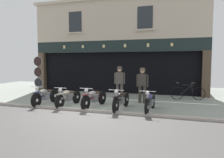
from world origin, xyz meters
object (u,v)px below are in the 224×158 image
(advert_board_near, at_px, (140,65))
(salesman_left, at_px, (120,81))
(motorcycle_center_left, at_px, (68,97))
(shopkeeper_center, at_px, (142,84))
(tyre_sign_pole, at_px, (38,72))
(motorcycle_center_right, at_px, (121,100))
(motorcycle_right, at_px, (150,101))
(leaning_bicycle, at_px, (188,93))
(motorcycle_left, at_px, (46,96))
(motorcycle_center, at_px, (94,98))

(advert_board_near, bearing_deg, salesman_left, -103.88)
(motorcycle_center_left, relative_size, salesman_left, 1.10)
(advert_board_near, bearing_deg, shopkeeper_center, -77.38)
(tyre_sign_pole, height_order, advert_board_near, tyre_sign_pole)
(motorcycle_center_left, distance_m, shopkeeper_center, 3.52)
(motorcycle_center_right, xyz_separation_m, tyre_sign_pole, (-5.79, 2.40, 0.92))
(motorcycle_right, bearing_deg, leaning_bicycle, -112.25)
(salesman_left, bearing_deg, advert_board_near, -110.82)
(shopkeeper_center, bearing_deg, leaning_bicycle, -142.82)
(motorcycle_right, distance_m, leaning_bicycle, 3.61)
(motorcycle_center_right, bearing_deg, motorcycle_left, 3.98)
(shopkeeper_center, bearing_deg, motorcycle_left, 22.40)
(shopkeeper_center, height_order, advert_board_near, advert_board_near)
(motorcycle_center, bearing_deg, motorcycle_left, 11.77)
(motorcycle_right, bearing_deg, motorcycle_center, 1.92)
(motorcycle_left, distance_m, tyre_sign_pole, 3.41)
(shopkeeper_center, distance_m, leaning_bicycle, 2.74)
(tyre_sign_pole, distance_m, leaning_bicycle, 8.63)
(motorcycle_center_right, height_order, shopkeeper_center, shopkeeper_center)
(motorcycle_center_right, relative_size, tyre_sign_pole, 0.88)
(motorcycle_left, height_order, tyre_sign_pole, tyre_sign_pole)
(motorcycle_left, distance_m, advert_board_near, 6.00)
(motorcycle_right, height_order, salesman_left, salesman_left)
(motorcycle_left, bearing_deg, motorcycle_center_left, -174.65)
(leaning_bicycle, bearing_deg, salesman_left, 97.47)
(motorcycle_right, bearing_deg, tyre_sign_pole, -15.50)
(motorcycle_center_left, relative_size, motorcycle_center, 0.94)
(motorcycle_center, bearing_deg, advert_board_near, -96.43)
(motorcycle_center_right, xyz_separation_m, motorcycle_right, (1.19, 0.04, -0.01))
(motorcycle_center_left, bearing_deg, motorcycle_right, -173.80)
(motorcycle_center_right, xyz_separation_m, advert_board_near, (-0.05, 4.60, 1.33))
(motorcycle_center_right, relative_size, advert_board_near, 2.21)
(motorcycle_center, bearing_deg, motorcycle_center_left, 12.59)
(motorcycle_center, xyz_separation_m, tyre_sign_pole, (-4.55, 2.30, 0.92))
(motorcycle_left, xyz_separation_m, tyre_sign_pole, (-2.19, 2.45, 0.92))
(motorcycle_center_left, height_order, advert_board_near, advert_board_near)
(leaning_bicycle, bearing_deg, shopkeeper_center, 115.98)
(motorcycle_left, xyz_separation_m, shopkeeper_center, (4.20, 1.73, 0.52))
(motorcycle_center_right, height_order, advert_board_near, advert_board_near)
(motorcycle_right, bearing_deg, motorcycle_left, 4.27)
(salesman_left, bearing_deg, leaning_bicycle, -168.29)
(motorcycle_right, bearing_deg, salesman_left, -45.68)
(motorcycle_center_left, height_order, salesman_left, salesman_left)
(salesman_left, xyz_separation_m, leaning_bicycle, (3.40, 1.15, -0.61))
(motorcycle_left, xyz_separation_m, motorcycle_center_left, (1.15, 0.05, -0.01))
(motorcycle_right, xyz_separation_m, tyre_sign_pole, (-6.98, 2.36, 0.92))
(shopkeeper_center, bearing_deg, motorcycle_center_right, 70.36)
(shopkeeper_center, bearing_deg, motorcycle_center_left, 28.84)
(motorcycle_left, height_order, advert_board_near, advert_board_near)
(salesman_left, distance_m, shopkeeper_center, 1.35)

